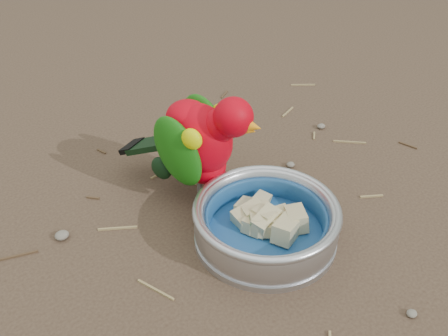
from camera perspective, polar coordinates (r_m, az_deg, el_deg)
ground at (r=0.75m, az=4.16°, el=-7.18°), size 60.00×60.00×0.00m
food_bowl at (r=0.74m, az=4.73°, el=-7.64°), size 0.21×0.21×0.02m
bowl_wall at (r=0.72m, az=4.84°, el=-5.87°), size 0.21×0.21×0.04m
fruit_wedges at (r=0.72m, az=4.81°, el=-6.29°), size 0.12×0.12×0.03m
lory_parrot at (r=0.77m, az=-2.69°, el=2.25°), size 0.19×0.25×0.18m
ground_debris at (r=0.75m, az=3.51°, el=-7.36°), size 0.90×0.80×0.01m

